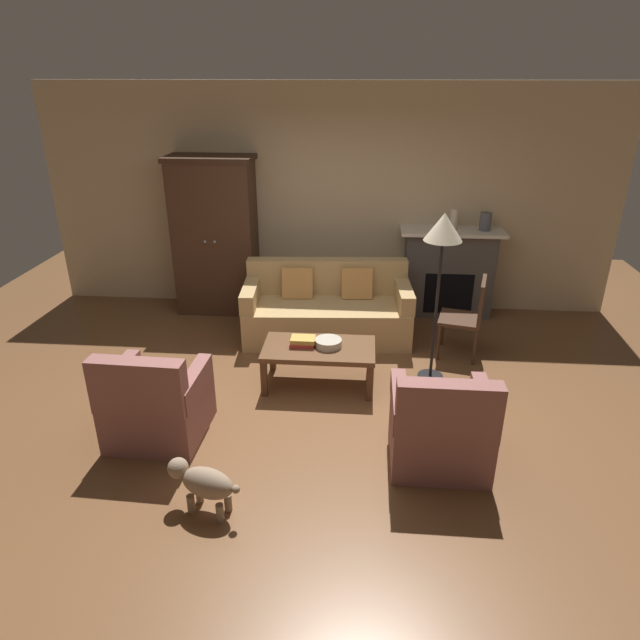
{
  "coord_description": "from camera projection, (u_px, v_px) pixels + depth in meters",
  "views": [
    {
      "loc": [
        0.47,
        -4.51,
        2.91
      ],
      "look_at": [
        0.05,
        0.72,
        0.55
      ],
      "focal_mm": 31.39,
      "sensor_mm": 36.0,
      "label": 1
    }
  ],
  "objects": [
    {
      "name": "fireplace",
      "position": [
        448.0,
        272.0,
        7.07
      ],
      "size": [
        1.26,
        0.48,
        1.12
      ],
      "color": "#4C4947",
      "rests_on": "ground"
    },
    {
      "name": "fruit_bowl",
      "position": [
        328.0,
        343.0,
        5.49
      ],
      "size": [
        0.27,
        0.27,
        0.07
      ],
      "primitive_type": "cylinder",
      "color": "beige",
      "rests_on": "coffee_table"
    },
    {
      "name": "coffee_table",
      "position": [
        319.0,
        352.0,
        5.51
      ],
      "size": [
        1.1,
        0.6,
        0.42
      ],
      "color": "brown",
      "rests_on": "ground"
    },
    {
      "name": "floor_lamp",
      "position": [
        443.0,
        237.0,
        5.17
      ],
      "size": [
        0.36,
        0.36,
        1.72
      ],
      "color": "black",
      "rests_on": "ground"
    },
    {
      "name": "dog",
      "position": [
        204.0,
        482.0,
        3.94
      ],
      "size": [
        0.55,
        0.31,
        0.39
      ],
      "color": "gray",
      "rests_on": "ground"
    },
    {
      "name": "mantel_vase_slate",
      "position": [
        485.0,
        221.0,
        6.76
      ],
      "size": [
        0.14,
        0.14,
        0.22
      ],
      "primitive_type": "cylinder",
      "color": "#565B66",
      "rests_on": "fireplace"
    },
    {
      "name": "couch",
      "position": [
        327.0,
        311.0,
        6.57
      ],
      "size": [
        1.97,
        0.98,
        0.86
      ],
      "color": "tan",
      "rests_on": "ground"
    },
    {
      "name": "mantel_vase_cream",
      "position": [
        454.0,
        219.0,
        6.78
      ],
      "size": [
        0.09,
        0.09,
        0.25
      ],
      "primitive_type": "cylinder",
      "color": "beige",
      "rests_on": "fireplace"
    },
    {
      "name": "armchair_near_left",
      "position": [
        156.0,
        405.0,
        4.72
      ],
      "size": [
        0.81,
        0.8,
        0.88
      ],
      "color": "#935B56",
      "rests_on": "ground"
    },
    {
      "name": "armchair_near_right",
      "position": [
        440.0,
        429.0,
        4.42
      ],
      "size": [
        0.78,
        0.77,
        0.88
      ],
      "color": "#935B56",
      "rests_on": "ground"
    },
    {
      "name": "back_wall",
      "position": [
        328.0,
        200.0,
        7.08
      ],
      "size": [
        7.2,
        0.1,
        2.8
      ],
      "primitive_type": "cube",
      "color": "beige",
      "rests_on": "ground"
    },
    {
      "name": "ground_plane",
      "position": [
        309.0,
        403.0,
        5.33
      ],
      "size": [
        9.6,
        9.6,
        0.0
      ],
      "primitive_type": "plane",
      "color": "brown"
    },
    {
      "name": "side_chair_wooden",
      "position": [
        469.0,
        313.0,
        6.02
      ],
      "size": [
        0.53,
        0.53,
        0.9
      ],
      "color": "#472D1E",
      "rests_on": "ground"
    },
    {
      "name": "armoire",
      "position": [
        215.0,
        236.0,
        7.05
      ],
      "size": [
        1.06,
        0.57,
        1.97
      ],
      "color": "#472D1E",
      "rests_on": "ground"
    },
    {
      "name": "book_stack",
      "position": [
        303.0,
        341.0,
        5.5
      ],
      "size": [
        0.25,
        0.18,
        0.08
      ],
      "color": "#B73833",
      "rests_on": "coffee_table"
    }
  ]
}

